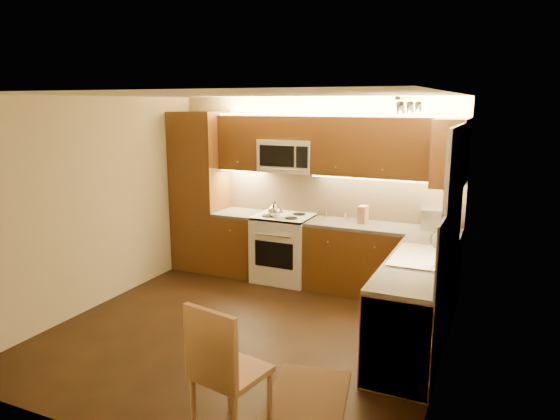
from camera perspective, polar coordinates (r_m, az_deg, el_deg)
The scene contains 37 objects.
floor at distance 5.66m, azimuth -3.78°, elevation -13.43°, with size 4.00×4.00×0.01m, color black.
ceiling at distance 5.12m, azimuth -4.17°, elevation 12.78°, with size 4.00×4.00×0.01m, color beige.
wall_back at distance 7.04m, azimuth 3.75°, elevation 2.33°, with size 4.00×0.01×2.50m, color beige.
wall_front at distance 3.68m, azimuth -18.96°, elevation -7.32°, with size 4.00×0.01×2.50m, color beige.
wall_left at distance 6.42m, azimuth -19.90°, elevation 0.71°, with size 0.01×4.00×2.50m, color beige.
wall_right at distance 4.67m, azimuth 18.25°, elevation -3.21°, with size 0.01×4.00×2.50m, color beige.
pantry at distance 7.53m, azimuth -8.93°, elevation 2.07°, with size 0.70×0.60×2.30m, color #49280F.
base_cab_back_left at distance 7.36m, azimuth -4.42°, elevation -3.81°, with size 0.62×0.60×0.86m, color #49280F.
counter_back_left at distance 7.25m, azimuth -4.48°, elevation -0.38°, with size 0.62×0.60×0.04m, color #3D3937.
base_cab_back_right at distance 6.66m, azimuth 11.17°, elevation -5.70°, with size 1.92×0.60×0.86m, color #49280F.
counter_back_right at distance 6.54m, azimuth 11.33°, elevation -1.93°, with size 1.92×0.60×0.04m, color #3D3937.
base_cab_right at distance 5.34m, azimuth 14.91°, elevation -10.38°, with size 0.60×2.00×0.86m, color #49280F.
counter_right at distance 5.19m, azimuth 15.17°, elevation -5.78°, with size 0.60×2.00×0.04m, color #3D3937.
dishwasher at distance 4.71m, azimuth 13.43°, elevation -13.45°, with size 0.58×0.60×0.84m, color silver.
backsplash_back at distance 6.92m, azimuth 6.42°, elevation 1.70°, with size 3.30×0.02×0.60m, color tan.
backsplash_right at distance 5.07m, azimuth 18.60°, elevation -2.64°, with size 0.02×2.00×0.60m, color tan.
upper_cab_back_left at distance 7.21m, azimuth -4.13°, elevation 7.56°, with size 0.62×0.35×0.75m, color #49280F.
upper_cab_back_right at distance 6.50m, azimuth 11.94°, elevation 6.86°, with size 1.92×0.35×0.75m, color #49280F.
upper_cab_bridge at distance 6.90m, azimuth 0.96°, elevation 9.22°, with size 0.76×0.35×0.31m, color #49280F.
upper_cab_right_corner at distance 5.96m, azimuth 18.47°, elevation 6.06°, with size 0.35×0.50×0.75m, color #49280F.
stove at distance 7.03m, azimuth 0.43°, elevation -4.26°, with size 0.76×0.65×0.92m, color silver, non-canonical shape.
microwave at distance 6.91m, azimuth 0.90°, elevation 6.11°, with size 0.76×0.38×0.44m, color silver, non-canonical shape.
window_frame at distance 5.14m, azimuth 19.02°, elevation 2.08°, with size 0.03×1.44×1.24m, color silver.
window_blinds at distance 5.14m, azimuth 18.80°, elevation 2.10°, with size 0.02×1.36×1.16m, color silver.
sink at distance 5.30m, azimuth 15.49°, elevation -4.34°, with size 0.52×0.86×0.15m, color silver, non-canonical shape.
faucet at distance 5.26m, azimuth 17.47°, elevation -3.74°, with size 0.20×0.04×0.30m, color silver, non-canonical shape.
track_light_bar at distance 4.98m, azimuth 14.44°, elevation 12.01°, with size 0.04×1.20×0.03m, color silver.
kettle at distance 6.80m, azimuth -0.61°, elevation 0.10°, with size 0.18×0.18×0.21m, color silver, non-canonical shape.
toaster_oven at distance 6.57m, azimuth 17.24°, elevation -0.91°, with size 0.41×0.30×0.24m, color silver.
knife_block at distance 6.65m, azimuth 9.29°, elevation -0.47°, with size 0.10×0.16×0.22m, color #A07648.
spice_jar_a at distance 6.78m, azimuth 7.44°, elevation -0.72°, with size 0.04×0.04×0.10m, color silver.
spice_jar_b at distance 6.95m, azimuth 5.13°, elevation -0.33°, with size 0.04×0.04×0.10m, color brown.
spice_jar_c at distance 6.89m, azimuth 7.38°, elevation -0.51°, with size 0.05×0.05×0.10m, color silver.
spice_jar_d at distance 6.77m, azimuth 8.96°, elevation -0.80°, with size 0.04×0.04×0.09m, color brown.
soap_bottle at distance 5.70m, azimuth 18.10°, elevation -3.09°, with size 0.09×0.09×0.20m, color silver.
rug at distance 4.55m, azimuth 3.12°, elevation -20.15°, with size 0.64×0.96×0.01m, color black.
dining_chair at distance 3.89m, azimuth -5.48°, elevation -17.28°, with size 0.46×0.46×1.05m, color #A07648, non-canonical shape.
Camera 1 is at (2.43, -4.50, 2.42)m, focal length 32.61 mm.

